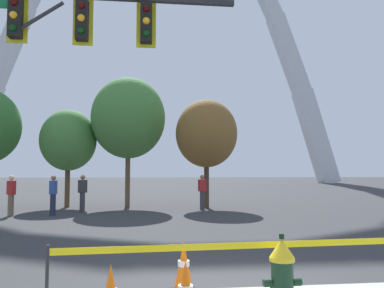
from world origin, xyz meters
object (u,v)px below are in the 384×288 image
(monument_arch, at_px, (155,36))
(pedestrian_walking_right, at_px, (53,195))
(pedestrian_near_trees, at_px, (82,193))
(traffic_cone_curb_edge, at_px, (184,267))
(traffic_signal_gantry, at_px, (31,53))
(pedestrian_standing_center, at_px, (11,195))
(fire_hydrant, at_px, (282,278))
(pedestrian_walking_left, at_px, (202,192))

(monument_arch, relative_size, pedestrian_walking_right, 35.75)
(pedestrian_walking_right, distance_m, pedestrian_near_trees, 1.44)
(traffic_cone_curb_edge, xyz_separation_m, traffic_signal_gantry, (-3.03, 2.87, 3.91))
(monument_arch, relative_size, pedestrian_standing_center, 35.75)
(pedestrian_walking_right, bearing_deg, pedestrian_standing_center, -177.05)
(monument_arch, bearing_deg, traffic_signal_gantry, -94.16)
(traffic_signal_gantry, bearing_deg, pedestrian_near_trees, 91.56)
(traffic_cone_curb_edge, xyz_separation_m, pedestrian_walking_right, (-4.24, 10.46, 0.46))
(traffic_signal_gantry, distance_m, pedestrian_standing_center, 8.72)
(fire_hydrant, xyz_separation_m, monument_arch, (-0.51, 53.25, 21.87))
(traffic_signal_gantry, bearing_deg, pedestrian_walking_left, 61.31)
(fire_hydrant, bearing_deg, pedestrian_walking_right, 114.58)
(fire_hydrant, xyz_separation_m, pedestrian_standing_center, (-6.87, 11.51, 0.35))
(pedestrian_walking_left, bearing_deg, traffic_signal_gantry, -118.69)
(traffic_signal_gantry, height_order, pedestrian_walking_left, traffic_signal_gantry)
(traffic_cone_curb_edge, relative_size, monument_arch, 0.01)
(fire_hydrant, relative_size, pedestrian_walking_left, 0.62)
(traffic_signal_gantry, xyz_separation_m, pedestrian_near_trees, (-0.24, 8.65, -3.45))
(traffic_signal_gantry, xyz_separation_m, pedestrian_walking_left, (5.03, 9.18, -3.45))
(fire_hydrant, bearing_deg, traffic_cone_curb_edge, 133.35)
(monument_arch, bearing_deg, pedestrian_standing_center, -98.67)
(pedestrian_near_trees, bearing_deg, traffic_signal_gantry, -88.44)
(traffic_signal_gantry, distance_m, pedestrian_near_trees, 9.32)
(pedestrian_near_trees, bearing_deg, pedestrian_walking_right, -132.39)
(fire_hydrant, distance_m, pedestrian_walking_left, 13.22)
(traffic_cone_curb_edge, distance_m, pedestrian_walking_right, 11.30)
(monument_arch, xyz_separation_m, pedestrian_walking_right, (-4.79, -41.67, -21.52))
(traffic_cone_curb_edge, height_order, pedestrian_near_trees, pedestrian_near_trees)
(traffic_cone_curb_edge, bearing_deg, pedestrian_walking_left, 80.60)
(traffic_cone_curb_edge, xyz_separation_m, pedestrian_near_trees, (-3.27, 11.53, 0.46))
(pedestrian_walking_left, relative_size, pedestrian_near_trees, 1.00)
(traffic_cone_curb_edge, bearing_deg, pedestrian_near_trees, 105.82)
(traffic_cone_curb_edge, relative_size, pedestrian_walking_left, 0.46)
(pedestrian_walking_right, bearing_deg, traffic_signal_gantry, -80.96)
(traffic_cone_curb_edge, height_order, pedestrian_walking_right, pedestrian_walking_right)
(fire_hydrant, xyz_separation_m, traffic_cone_curb_edge, (-1.06, 1.13, -0.11))
(traffic_cone_curb_edge, height_order, pedestrian_walking_left, pedestrian_walking_left)
(monument_arch, distance_m, pedestrian_standing_center, 47.40)
(fire_hydrant, distance_m, traffic_signal_gantry, 6.87)
(traffic_signal_gantry, bearing_deg, pedestrian_standing_center, 110.33)
(pedestrian_walking_right, bearing_deg, monument_arch, 83.44)
(pedestrian_walking_left, bearing_deg, monument_arch, 92.06)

